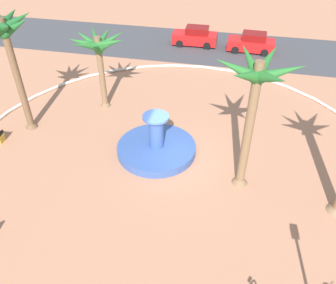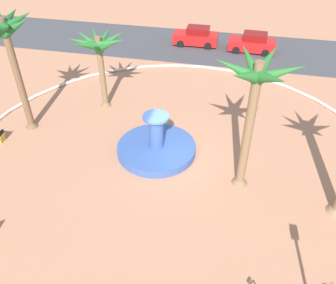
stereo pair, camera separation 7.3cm
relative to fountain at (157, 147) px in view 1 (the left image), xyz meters
name	(u,v)px [view 1 (the left image)]	position (x,y,z in m)	size (l,w,h in m)	color
ground_plane	(173,158)	(1.01, -0.35, -0.33)	(80.00, 80.00, 0.00)	tan
plaza_curb	(173,157)	(1.01, -0.35, -0.23)	(23.40, 23.40, 0.20)	silver
street_asphalt	(209,47)	(1.01, 15.75, -0.32)	(48.00, 8.00, 0.03)	#424247
fountain	(157,147)	(0.00, 0.00, 0.00)	(4.33, 4.33, 2.39)	#38569E
palm_tree_near_fountain	(255,92)	(4.62, -1.44, 4.78)	(3.66, 3.57, 6.74)	brown
palm_tree_by_curb	(98,49)	(-4.55, 4.07, 3.66)	(3.52, 3.49, 4.99)	brown
palm_tree_far_side	(7,41)	(-8.07, 0.74, 5.07)	(3.16, 3.23, 6.87)	brown
parked_car_leftmost	(195,37)	(-0.36, 15.97, 0.45)	(4.02, 1.96, 1.67)	red
parked_car_second	(251,43)	(4.66, 15.53, 0.45)	(4.05, 2.02, 1.67)	red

